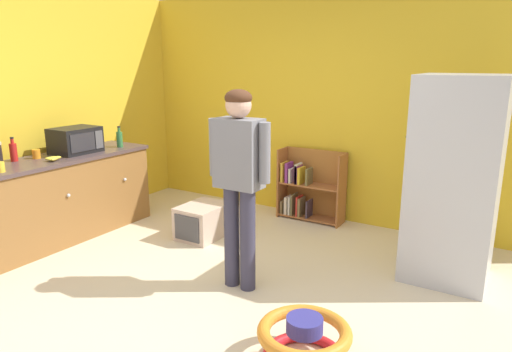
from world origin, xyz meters
TOP-DOWN VIEW (x-y plane):
  - ground_plane at (0.00, 0.00)m, footprint 12.00×12.00m
  - back_wall at (0.00, 2.33)m, footprint 5.20×0.06m
  - left_side_wall at (-2.63, 0.80)m, footprint 0.06×2.99m
  - kitchen_counter at (-2.20, 0.04)m, footprint 0.65×2.31m
  - refrigerator at (1.54, 1.35)m, footprint 0.73×0.68m
  - bookshelf at (-0.20, 2.14)m, footprint 0.80×0.28m
  - standing_person at (0.07, 0.23)m, footprint 0.57×0.22m
  - baby_walker at (0.99, -0.43)m, footprint 0.60×0.60m
  - pet_carrier at (-0.91, 0.98)m, footprint 0.42×0.55m
  - microwave at (-2.21, 0.43)m, footprint 0.37×0.48m
  - banana_bunch at (-2.04, 0.04)m, footprint 0.15×0.16m
  - ketchup_bottle at (-2.38, -0.18)m, footprint 0.07×0.07m
  - green_glass_bottle at (-2.07, 0.93)m, footprint 0.07×0.07m
  - yellow_cup at (-2.03, -0.53)m, footprint 0.08×0.08m
  - blue_cup at (-2.35, 0.72)m, footprint 0.08×0.08m
  - orange_cup at (-2.30, 0.01)m, footprint 0.08×0.08m

SIDE VIEW (x-z plane):
  - ground_plane at x=0.00m, z-range 0.00..0.00m
  - baby_walker at x=0.99m, z-range 0.00..0.32m
  - pet_carrier at x=-0.91m, z-range 0.00..0.36m
  - bookshelf at x=-0.20m, z-range -0.05..0.80m
  - kitchen_counter at x=-2.20m, z-range 0.00..0.90m
  - refrigerator at x=1.54m, z-range 0.00..1.78m
  - banana_bunch at x=-2.04m, z-range 0.91..0.95m
  - yellow_cup at x=-2.03m, z-range 0.90..0.99m
  - blue_cup at x=-2.35m, z-range 0.90..0.99m
  - orange_cup at x=-2.30m, z-range 0.90..0.99m
  - ketchup_bottle at x=-2.38m, z-range 0.88..1.12m
  - green_glass_bottle at x=-2.07m, z-range 0.88..1.12m
  - standing_person at x=0.07m, z-range 0.18..1.85m
  - microwave at x=-2.21m, z-range 0.90..1.18m
  - back_wall at x=0.00m, z-range 0.00..2.70m
  - left_side_wall at x=-2.63m, z-range 0.00..2.70m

